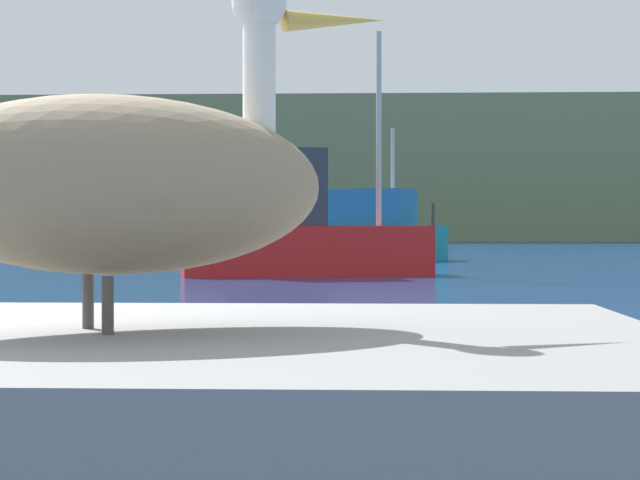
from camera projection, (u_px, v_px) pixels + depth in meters
The scene contains 4 objects.
hillside_backdrop at pixel (339, 172), 79.23m from camera, with size 140.00×12.54×9.74m, color #6B7A51.
pelican at pixel (123, 181), 2.86m from camera, with size 1.32×1.00×0.95m.
fishing_boat_red at pixel (296, 229), 24.67m from camera, with size 5.69×2.70×5.46m.
fishing_boat_teal at pixel (337, 235), 36.04m from camera, with size 7.78×4.82×4.18m.
Camera 1 is at (1.96, -3.73, 1.13)m, focal length 62.59 mm.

